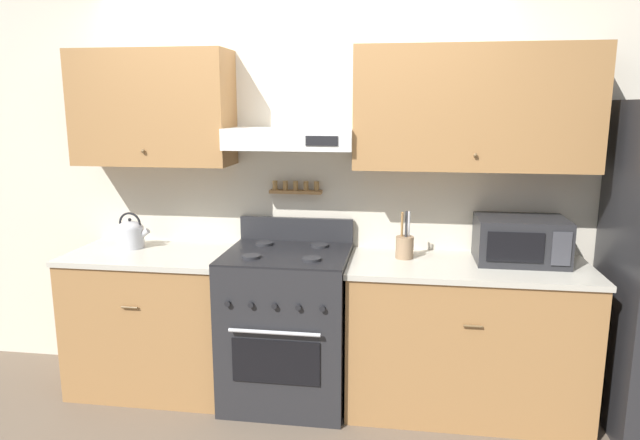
{
  "coord_description": "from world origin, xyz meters",
  "views": [
    {
      "loc": [
        0.69,
        -2.97,
        1.82
      ],
      "look_at": [
        0.21,
        0.27,
        1.16
      ],
      "focal_mm": 32.0,
      "sensor_mm": 36.0,
      "label": 1
    }
  ],
  "objects_px": {
    "tea_kettle": "(131,234)",
    "microwave": "(520,240)",
    "stove_range": "(288,325)",
    "utensil_crock": "(405,246)"
  },
  "relations": [
    {
      "from": "stove_range",
      "to": "utensil_crock",
      "type": "xyz_separation_m",
      "value": [
        0.71,
        0.11,
        0.5
      ]
    },
    {
      "from": "tea_kettle",
      "to": "microwave",
      "type": "xyz_separation_m",
      "value": [
        2.43,
        0.02,
        0.04
      ]
    },
    {
      "from": "utensil_crock",
      "to": "stove_range",
      "type": "bearing_deg",
      "value": -171.29
    },
    {
      "from": "tea_kettle",
      "to": "utensil_crock",
      "type": "bearing_deg",
      "value": 0.0
    },
    {
      "from": "tea_kettle",
      "to": "utensil_crock",
      "type": "height_order",
      "value": "utensil_crock"
    },
    {
      "from": "microwave",
      "to": "utensil_crock",
      "type": "bearing_deg",
      "value": -178.49
    },
    {
      "from": "stove_range",
      "to": "microwave",
      "type": "bearing_deg",
      "value": 5.22
    },
    {
      "from": "stove_range",
      "to": "tea_kettle",
      "type": "bearing_deg",
      "value": 174.15
    },
    {
      "from": "stove_range",
      "to": "tea_kettle",
      "type": "relative_size",
      "value": 4.67
    },
    {
      "from": "stove_range",
      "to": "utensil_crock",
      "type": "relative_size",
      "value": 3.79
    }
  ]
}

